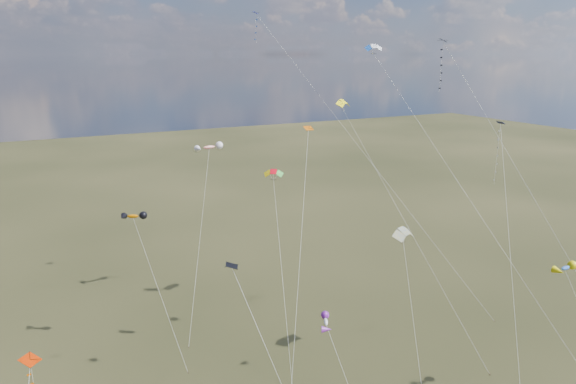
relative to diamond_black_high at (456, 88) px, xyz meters
name	(u,v)px	position (x,y,z in m)	size (l,w,h in m)	color
diamond_black_high	(456,88)	(0.00, 0.00, 0.00)	(10.55, 23.19, 35.15)	black
diamond_navy_tall	(281,57)	(-8.87, 24.16, 3.10)	(22.03, 27.60, 39.25)	#121352
diamond_black_mid	(262,336)	(-27.42, -10.74, -16.43)	(4.53, 13.73, 18.32)	black
diamond_navy_right	(499,169)	(-2.36, -8.69, -6.87)	(9.62, 14.97, 27.57)	#101751
diamond_orange_center	(302,232)	(-20.17, -3.31, -11.93)	(9.14, 12.79, 26.99)	#BF5508
parafoil_yellow	(344,103)	(-4.24, 14.99, -2.63)	(6.28, 24.26, 28.29)	yellow
parafoil_blue_white	(376,49)	(-1.94, 11.79, 4.04)	(9.26, 30.90, 35.07)	blue
parafoil_striped	(404,231)	(-5.18, 0.65, -15.46)	(6.71, 11.98, 15.48)	yellow
parafoil_tricolor	(274,173)	(-17.49, 8.25, -9.17)	(4.75, 13.12, 21.62)	#DFBE09
novelty_orange_black	(133,217)	(-31.34, 16.93, -14.67)	(4.33, 11.00, 16.04)	#C16300
novelty_white_purple	(326,323)	(-21.94, -10.77, -16.74)	(2.84, 9.17, 13.81)	silver
novelty_redwhite_stripe	(209,148)	(-19.04, 25.87, -9.02)	(9.85, 14.83, 21.75)	red
novelty_blue_yellow	(566,269)	(3.55, -12.69, -16.43)	(2.35, 10.14, 14.24)	blue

